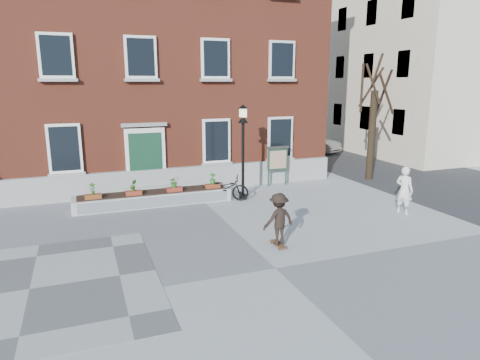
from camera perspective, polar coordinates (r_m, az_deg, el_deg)
name	(u,v)px	position (r m, az deg, el deg)	size (l,w,h in m)	color
ground	(275,268)	(11.62, 4.73, -11.65)	(100.00, 100.00, 0.00)	#A0A1A3
checker_patch	(30,289)	(11.66, -26.25, -12.92)	(6.00, 6.00, 0.01)	#555557
bicycle	(224,188)	(17.72, -2.10, -1.06)	(0.70, 2.01, 1.06)	black
parked_car	(313,143)	(30.44, 9.76, 4.93)	(1.36, 3.91, 1.29)	#BCBEC1
bystander	(404,190)	(17.00, 21.05, -1.26)	(0.66, 0.43, 1.80)	white
brick_building	(126,52)	(23.68, -14.91, 16.16)	(18.40, 10.85, 12.60)	brown
planter_assembly	(154,197)	(17.49, -11.37, -2.26)	(6.20, 1.12, 1.15)	silver
bare_tree	(373,124)	(22.27, 17.26, 7.17)	(1.83, 1.83, 6.16)	black
side_street	(376,53)	(37.05, 17.68, 15.83)	(15.20, 36.00, 14.50)	#3B3B3D
lamp_post	(243,139)	(17.53, 0.40, 5.49)	(0.40, 0.40, 3.93)	black
notice_board	(278,159)	(20.20, 5.03, 2.78)	(1.10, 0.16, 1.87)	#183024
skateboarder	(279,219)	(12.78, 5.17, -5.20)	(1.09, 0.78, 1.64)	brown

